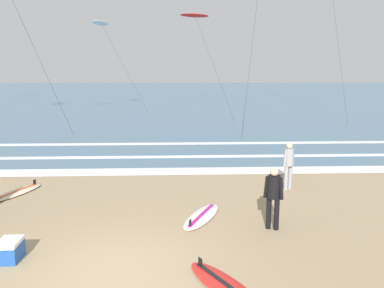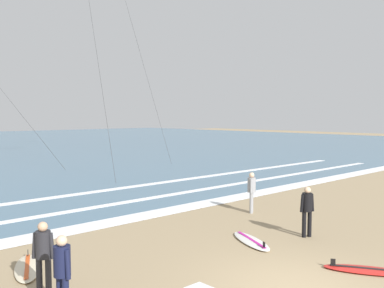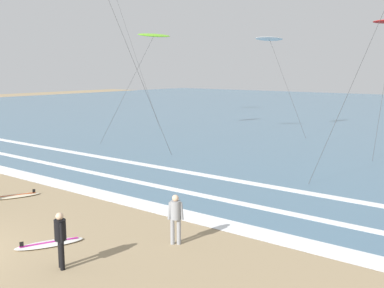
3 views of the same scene
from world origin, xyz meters
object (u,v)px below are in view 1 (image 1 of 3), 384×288
(surfer_left_near, at_px, (289,161))
(surfboard_near_water, at_px, (17,192))
(surfboard_right_spare, at_px, (225,285))
(surfer_right_near, at_px, (273,193))
(cooler_box, at_px, (10,250))
(surfboard_foreground_flat, at_px, (202,216))
(kite_red_high_left, at_px, (195,16))
(kite_white_low_near, at_px, (101,23))

(surfer_left_near, xyz_separation_m, surfboard_near_water, (-8.92, -0.14, -0.91))
(surfer_left_near, xyz_separation_m, surfboard_right_spare, (-2.86, -5.99, -0.91))
(surfboard_right_spare, bearing_deg, surfer_left_near, 64.52)
(surfer_right_near, bearing_deg, cooler_box, -166.75)
(surfboard_foreground_flat, bearing_deg, cooler_box, -152.27)
(kite_red_high_left, bearing_deg, surfboard_right_spare, -91.79)
(surfboard_right_spare, height_order, cooler_box, cooler_box)
(kite_red_high_left, bearing_deg, surfer_left_near, -86.54)
(surfer_left_near, bearing_deg, cooler_box, -147.10)
(surfer_left_near, bearing_deg, surfer_right_near, -111.73)
(kite_red_high_left, bearing_deg, surfboard_foreground_flat, -92.36)
(surfboard_near_water, bearing_deg, surfboard_foreground_flat, -21.87)
(surfboard_right_spare, relative_size, kite_white_low_near, 0.26)
(surfboard_foreground_flat, height_order, kite_white_low_near, kite_white_low_near)
(surfboard_near_water, bearing_deg, surfboard_right_spare, -43.98)
(surfboard_right_spare, relative_size, surfboard_near_water, 0.98)
(surfboard_right_spare, bearing_deg, surfboard_near_water, 136.02)
(surfboard_foreground_flat, height_order, kite_red_high_left, kite_red_high_left)
(surfer_left_near, bearing_deg, surfboard_right_spare, -115.48)
(kite_white_low_near, relative_size, cooler_box, 13.22)
(surfer_left_near, distance_m, cooler_box, 8.71)
(surfboard_foreground_flat, height_order, surfboard_right_spare, same)
(surfer_left_near, relative_size, surfer_right_near, 1.00)
(surfer_right_near, height_order, kite_white_low_near, kite_white_low_near)
(surfer_left_near, xyz_separation_m, surfer_right_near, (-1.32, -3.31, 0.00))
(cooler_box, bearing_deg, surfboard_foreground_flat, 27.73)
(kite_white_low_near, height_order, kite_red_high_left, kite_red_high_left)
(kite_white_low_near, xyz_separation_m, cooler_box, (3.11, -29.37, -7.65))
(kite_white_low_near, relative_size, kite_red_high_left, 0.63)
(surfer_left_near, bearing_deg, surfboard_near_water, -179.10)
(kite_white_low_near, distance_m, kite_red_high_left, 9.79)
(kite_white_low_near, xyz_separation_m, kite_red_high_left, (8.64, 4.44, 1.22))
(surfboard_foreground_flat, bearing_deg, kite_white_low_near, 105.13)
(surfer_right_near, xyz_separation_m, kite_white_low_near, (-9.08, 27.96, 6.91))
(kite_red_high_left, relative_size, cooler_box, 20.90)
(surfer_right_near, bearing_deg, surfboard_foreground_flat, 154.84)
(surfboard_foreground_flat, relative_size, cooler_box, 3.51)
(surfboard_foreground_flat, height_order, cooler_box, cooler_box)
(surfboard_right_spare, bearing_deg, cooler_box, 163.93)
(surfer_right_near, height_order, surfboard_right_spare, surfer_right_near)
(surfer_right_near, bearing_deg, kite_white_low_near, 107.99)
(surfboard_near_water, distance_m, kite_red_high_left, 31.42)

